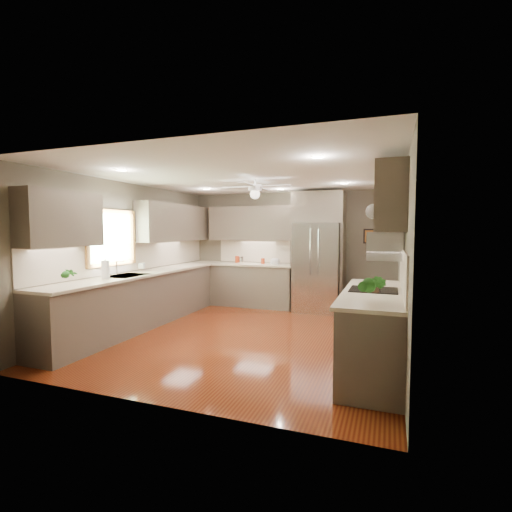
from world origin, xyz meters
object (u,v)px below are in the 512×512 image
Objects in this scene: potted_plant_right at (372,285)px; paper_towel at (105,270)px; microwave at (385,246)px; stool at (358,309)px; canister_b at (241,260)px; potted_plant_left at (67,274)px; bowl at (275,263)px; soap_bottle at (142,266)px; canister_a at (237,259)px; canister_d at (263,261)px; refrigerator at (318,254)px.

potted_plant_right is 3.90m from paper_towel.
microwave is at bearing 5.95° from paper_towel.
stool is at bearing 96.95° from potted_plant_right.
canister_b is 4.77m from potted_plant_right.
stool is (3.50, 3.16, -0.86)m from potted_plant_left.
microwave is 4.01m from paper_towel.
potted_plant_right is at bearing -59.58° from bowl.
soap_bottle is 0.68× the size of paper_towel.
canister_a is at bearing 164.40° from stool.
canister_a is 1.20× the size of canister_d.
canister_a is 1.01× the size of canister_b.
bowl is (0.80, -0.06, -0.04)m from canister_b.
soap_bottle is 3.97m from stool.
potted_plant_left is 4.23m from bowl.
canister_a is 0.29× the size of stool.
refrigerator reaches higher than potted_plant_left.
canister_d is 2.33m from stool.
potted_plant_right is 1.19× the size of paper_towel.
microwave is at bearing -47.34° from canister_d.
bowl is at bearing 177.79° from refrigerator.
microwave reaches higher than canister_d.
potted_plant_left is at bearing -85.81° from soap_bottle.
soap_bottle is at bearing 158.45° from potted_plant_right.
soap_bottle is (-1.03, -2.16, 0.03)m from canister_b.
microwave reaches higher than canister_b.
microwave is (3.06, -2.80, 0.47)m from canister_b.
potted_plant_right is at bearing -83.05° from stool.
paper_towel is (-1.43, -3.17, 0.08)m from canister_d.
bowl is at bearing -4.13° from canister_b.
paper_towel is (-0.00, 0.71, -0.02)m from potted_plant_left.
microwave is (1.33, -2.71, 0.29)m from refrigerator.
microwave reaches higher than potted_plant_right.
canister_b is 2.82m from stool.
canister_b is 1.18× the size of canister_d.
microwave is (2.26, -2.74, 0.51)m from bowl.
potted_plant_right is at bearing -96.08° from microwave.
potted_plant_left is 1.46× the size of bowl.
canister_b is at bearing 64.49° from soap_bottle.
paper_towel is at bearing -105.74° from canister_b.
soap_bottle is 0.64× the size of potted_plant_left.
potted_plant_left is 0.59× the size of stool.
microwave reaches higher than stool.
canister_b is 0.70× the size of bowl.
canister_b is 0.48× the size of potted_plant_left.
canister_d is at bearing 177.24° from bowl.
soap_bottle is 4.17m from microwave.
refrigerator is (1.22, -0.05, 0.19)m from canister_d.
potted_plant_right is at bearing -7.70° from paper_towel.
stool is (-0.46, 2.04, -1.24)m from microwave.
potted_plant_left is 0.57× the size of microwave.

